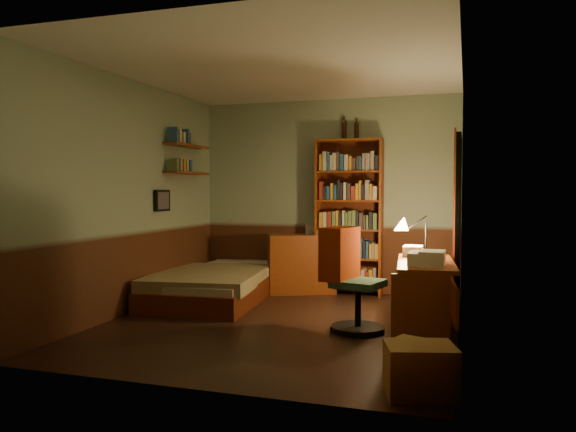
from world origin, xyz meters
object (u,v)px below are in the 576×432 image
(bed, at_px, (216,274))
(bookshelf, at_px, (349,217))
(cardboard_box_a, at_px, (420,370))
(mini_stereo, at_px, (317,229))
(office_chair, at_px, (358,280))
(desk, at_px, (425,296))
(dresser, at_px, (301,263))
(cardboard_box_b, at_px, (417,361))
(desk_lamp, at_px, (426,231))

(bed, distance_m, bookshelf, 1.88)
(cardboard_box_a, bearing_deg, bookshelf, 108.96)
(mini_stereo, distance_m, office_chair, 2.21)
(desk, bearing_deg, dresser, 131.21)
(dresser, relative_size, cardboard_box_a, 1.95)
(bed, bearing_deg, office_chair, -32.81)
(dresser, xyz_separation_m, cardboard_box_b, (1.77, -3.09, -0.26))
(bed, distance_m, dresser, 1.19)
(bed, height_order, desk, desk)
(desk_lamp, distance_m, cardboard_box_a, 2.44)
(mini_stereo, distance_m, cardboard_box_a, 3.95)
(cardboard_box_b, bearing_deg, bookshelf, 109.89)
(mini_stereo, height_order, cardboard_box_a, mini_stereo)
(bookshelf, distance_m, desk_lamp, 1.59)
(dresser, xyz_separation_m, desk, (1.73, -1.62, -0.05))
(desk, bearing_deg, bookshelf, 117.26)
(bookshelf, bearing_deg, cardboard_box_b, -71.88)
(mini_stereo, xyz_separation_m, cardboard_box_a, (1.64, -3.52, -0.68))
(bookshelf, xyz_separation_m, cardboard_box_a, (1.20, -3.48, -0.85))
(bookshelf, relative_size, desk, 1.60)
(dresser, relative_size, bookshelf, 0.43)
(bed, bearing_deg, desk_lamp, -11.58)
(mini_stereo, bearing_deg, desk_lamp, -26.26)
(bed, bearing_deg, cardboard_box_b, -45.79)
(desk, height_order, desk_lamp, desk_lamp)
(desk, height_order, office_chair, office_chair)
(bed, relative_size, desk_lamp, 4.18)
(bed, height_order, cardboard_box_a, bed)
(mini_stereo, relative_size, office_chair, 0.24)
(office_chair, distance_m, cardboard_box_a, 1.74)
(desk, xyz_separation_m, desk_lamp, (-0.04, 0.53, 0.60))
(cardboard_box_a, bearing_deg, office_chair, 114.61)
(bed, xyz_separation_m, cardboard_box_b, (2.66, -2.29, -0.19))
(cardboard_box_a, distance_m, cardboard_box_b, 0.32)
(dresser, height_order, office_chair, office_chair)
(bed, xyz_separation_m, office_chair, (2.00, -1.05, 0.18))
(mini_stereo, height_order, desk, mini_stereo)
(desk, height_order, cardboard_box_b, desk)
(bed, height_order, office_chair, office_chair)
(cardboard_box_a, bearing_deg, dresser, 118.22)
(bed, distance_m, desk, 2.75)
(bookshelf, relative_size, cardboard_box_a, 4.51)
(mini_stereo, relative_size, bookshelf, 0.12)
(bed, relative_size, dresser, 2.48)
(bed, bearing_deg, bookshelf, 25.21)
(bed, distance_m, mini_stereo, 1.50)
(bed, xyz_separation_m, dresser, (0.88, 0.80, 0.07))
(desk_lamp, bearing_deg, dresser, 156.08)
(cardboard_box_b, bearing_deg, desk_lamp, 92.23)
(cardboard_box_a, bearing_deg, desk, 92.90)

